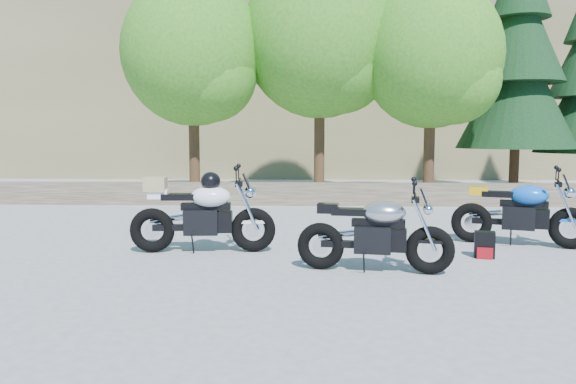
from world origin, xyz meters
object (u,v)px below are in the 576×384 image
object	(u,v)px
silver_bike	(376,234)
backpack	(485,245)
white_bike	(202,213)
blue_bike	(521,213)

from	to	relation	value
silver_bike	backpack	size ratio (longest dim) A/B	5.29
white_bike	backpack	bearing A→B (deg)	-7.07
blue_bike	backpack	size ratio (longest dim) A/B	5.38
silver_bike	white_bike	size ratio (longest dim) A/B	0.92
silver_bike	backpack	distance (m)	1.77
blue_bike	backpack	xyz separation A→B (m)	(-0.78, -0.85, -0.31)
backpack	blue_bike	bearing A→B (deg)	60.94
backpack	white_bike	bearing A→B (deg)	-169.81
silver_bike	blue_bike	size ratio (longest dim) A/B	0.98
white_bike	blue_bike	size ratio (longest dim) A/B	1.07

